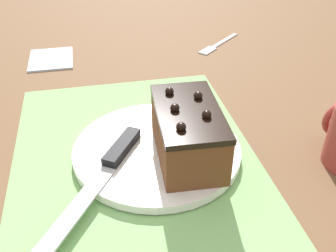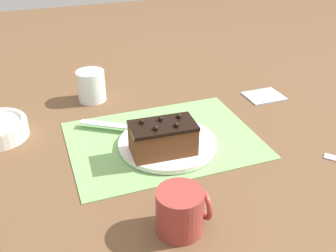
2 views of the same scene
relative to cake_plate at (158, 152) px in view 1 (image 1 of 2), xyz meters
name	(u,v)px [view 1 (image 1 of 2)]	position (x,y,z in m)	size (l,w,h in m)	color
ground_plane	(135,158)	(0.00, 0.03, -0.01)	(3.00, 3.00, 0.00)	brown
placemat_woven	(135,157)	(0.00, 0.03, -0.01)	(0.46, 0.34, 0.00)	#7AB266
cake_plate	(158,152)	(0.00, 0.00, 0.00)	(0.24, 0.24, 0.01)	white
chocolate_cake	(188,132)	(-0.02, -0.04, 0.04)	(0.15, 0.09, 0.08)	brown
serving_knife	(107,167)	(-0.03, 0.07, 0.01)	(0.23, 0.16, 0.01)	black
folded_napkin	(51,58)	(0.37, 0.16, -0.01)	(0.11, 0.09, 0.01)	silver
dessert_fork	(217,45)	(0.37, -0.21, -0.01)	(0.11, 0.12, 0.01)	#B7BABF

